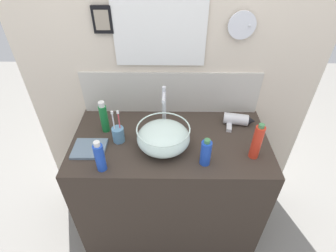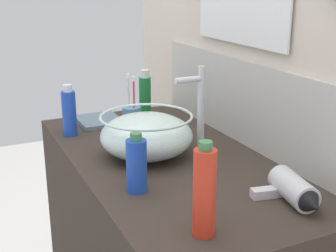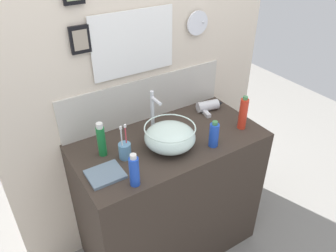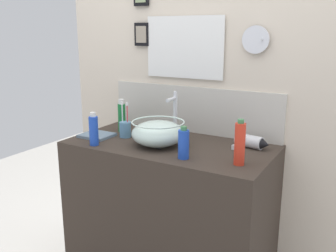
# 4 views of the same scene
# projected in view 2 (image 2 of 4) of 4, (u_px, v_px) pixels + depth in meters

# --- Properties ---
(back_panel) EXTENTS (1.82, 0.09, 2.35)m
(back_panel) POSITION_uv_depth(u_px,v_px,m) (258.00, 72.00, 1.53)
(back_panel) COLOR beige
(back_panel) RESTS_ON ground
(glass_bowl_sink) EXTENTS (0.29, 0.29, 0.14)m
(glass_bowl_sink) POSITION_uv_depth(u_px,v_px,m) (146.00, 135.00, 1.46)
(glass_bowl_sink) COLOR silver
(glass_bowl_sink) RESTS_ON vanity_counter
(faucet) EXTENTS (0.02, 0.11, 0.27)m
(faucet) POSITION_uv_depth(u_px,v_px,m) (199.00, 103.00, 1.51)
(faucet) COLOR silver
(faucet) RESTS_ON vanity_counter
(hair_drier) EXTENTS (0.20, 0.14, 0.07)m
(hair_drier) POSITION_uv_depth(u_px,v_px,m) (295.00, 191.00, 1.16)
(hair_drier) COLOR silver
(hair_drier) RESTS_ON vanity_counter
(toothbrush_cup) EXTENTS (0.07, 0.07, 0.21)m
(toothbrush_cup) POSITION_uv_depth(u_px,v_px,m) (132.00, 118.00, 1.70)
(toothbrush_cup) COLOR #598CB2
(toothbrush_cup) RESTS_ON vanity_counter
(soap_dispenser) EXTENTS (0.05, 0.05, 0.22)m
(soap_dispenser) POSITION_uv_depth(u_px,v_px,m) (204.00, 192.00, 1.00)
(soap_dispenser) COLOR red
(soap_dispenser) RESTS_ON vanity_counter
(shampoo_bottle) EXTENTS (0.05, 0.05, 0.16)m
(shampoo_bottle) POSITION_uv_depth(u_px,v_px,m) (137.00, 165.00, 1.22)
(shampoo_bottle) COLOR blue
(shampoo_bottle) RESTS_ON vanity_counter
(spray_bottle) EXTENTS (0.05, 0.05, 0.20)m
(spray_bottle) POSITION_uv_depth(u_px,v_px,m) (145.00, 97.00, 1.81)
(spray_bottle) COLOR #197233
(spray_bottle) RESTS_ON vanity_counter
(lotion_bottle) EXTENTS (0.05, 0.05, 0.18)m
(lotion_bottle) POSITION_uv_depth(u_px,v_px,m) (69.00, 112.00, 1.65)
(lotion_bottle) COLOR blue
(lotion_bottle) RESTS_ON vanity_counter
(hand_towel) EXTENTS (0.18, 0.16, 0.02)m
(hand_towel) POSITION_uv_depth(u_px,v_px,m) (99.00, 121.00, 1.82)
(hand_towel) COLOR slate
(hand_towel) RESTS_ON vanity_counter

